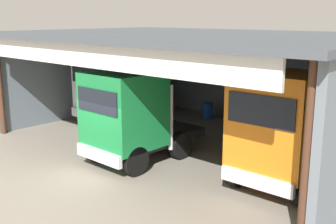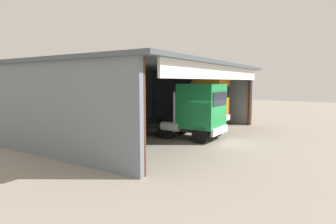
# 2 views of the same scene
# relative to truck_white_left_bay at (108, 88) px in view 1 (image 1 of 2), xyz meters

# --- Properties ---
(ground_plane) EXTENTS (80.00, 80.00, 0.00)m
(ground_plane) POSITION_rel_truck_white_left_bay_xyz_m (5.10, -4.70, -1.84)
(ground_plane) COLOR gray
(ground_plane) RESTS_ON ground
(workshop_shed) EXTENTS (15.85, 10.94, 4.74)m
(workshop_shed) POSITION_rel_truck_white_left_bay_xyz_m (5.10, 1.25, 1.55)
(workshop_shed) COLOR slate
(workshop_shed) RESTS_ON ground
(truck_white_left_bay) EXTENTS (2.71, 5.01, 3.69)m
(truck_white_left_bay) POSITION_rel_truck_white_left_bay_xyz_m (0.00, 0.00, 0.00)
(truck_white_left_bay) COLOR white
(truck_white_left_bay) RESTS_ON ground
(truck_green_center_left_bay) EXTENTS (2.62, 5.00, 3.48)m
(truck_green_center_left_bay) POSITION_rel_truck_white_left_bay_xyz_m (5.13, -3.28, -0.03)
(truck_green_center_left_bay) COLOR #197F3D
(truck_green_center_left_bay) RESTS_ON ground
(truck_orange_center_bay) EXTENTS (2.68, 4.31, 3.78)m
(truck_orange_center_bay) POSITION_rel_truck_white_left_bay_xyz_m (10.40, -1.79, 0.14)
(truck_orange_center_bay) COLOR orange
(truck_orange_center_bay) RESTS_ON ground
(oil_drum) EXTENTS (0.58, 0.58, 0.85)m
(oil_drum) POSITION_rel_truck_white_left_bay_xyz_m (3.10, 4.32, -1.42)
(oil_drum) COLOR #194CB2
(oil_drum) RESTS_ON ground
(tool_cart) EXTENTS (0.90, 0.60, 1.00)m
(tool_cart) POSITION_rel_truck_white_left_bay_xyz_m (8.38, 4.02, -1.34)
(tool_cart) COLOR black
(tool_cart) RESTS_ON ground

